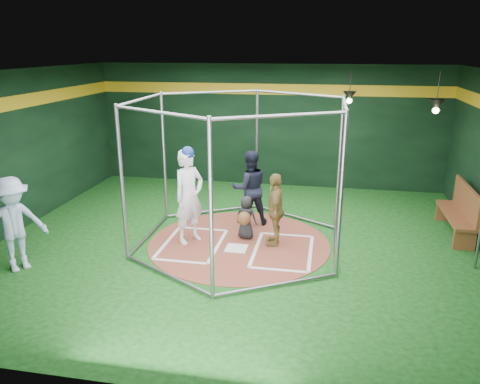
% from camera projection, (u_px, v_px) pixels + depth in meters
% --- Properties ---
extents(room_shell, '(10.10, 9.10, 3.53)m').
position_uv_depth(room_shell, '(239.00, 162.00, 9.33)').
color(room_shell, '#0D3D0F').
rests_on(room_shell, ground).
extents(clay_disc, '(3.80, 3.80, 0.01)m').
position_uv_depth(clay_disc, '(239.00, 243.00, 9.84)').
color(clay_disc, brown).
rests_on(clay_disc, ground).
extents(home_plate, '(0.43, 0.43, 0.01)m').
position_uv_depth(home_plate, '(236.00, 248.00, 9.56)').
color(home_plate, white).
rests_on(home_plate, clay_disc).
extents(batter_box_left, '(1.17, 1.77, 0.01)m').
position_uv_depth(batter_box_left, '(192.00, 244.00, 9.77)').
color(batter_box_left, white).
rests_on(batter_box_left, clay_disc).
extents(batter_box_right, '(1.17, 1.77, 0.01)m').
position_uv_depth(batter_box_right, '(283.00, 251.00, 9.43)').
color(batter_box_right, white).
rests_on(batter_box_right, clay_disc).
extents(batting_cage, '(4.05, 4.67, 3.00)m').
position_uv_depth(batting_cage, '(239.00, 175.00, 9.40)').
color(batting_cage, gray).
rests_on(batting_cage, ground).
extents(pendant_lamp_near, '(0.34, 0.34, 0.90)m').
position_uv_depth(pendant_lamp_near, '(349.00, 96.00, 12.01)').
color(pendant_lamp_near, black).
rests_on(pendant_lamp_near, room_shell).
extents(pendant_lamp_far, '(0.34, 0.34, 0.90)m').
position_uv_depth(pendant_lamp_far, '(436.00, 105.00, 10.18)').
color(pendant_lamp_far, black).
rests_on(pendant_lamp_far, room_shell).
extents(batter_figure, '(0.79, 0.86, 2.04)m').
position_uv_depth(batter_figure, '(189.00, 196.00, 9.64)').
color(batter_figure, white).
rests_on(batter_figure, clay_disc).
extents(visitor_leopard, '(0.44, 0.92, 1.53)m').
position_uv_depth(visitor_leopard, '(275.00, 209.00, 9.56)').
color(visitor_leopard, '#AE924A').
rests_on(visitor_leopard, clay_disc).
extents(catcher_figure, '(0.51, 0.58, 0.94)m').
position_uv_depth(catcher_figure, '(246.00, 217.00, 9.92)').
color(catcher_figure, black).
rests_on(catcher_figure, clay_disc).
extents(umpire, '(1.03, 0.93, 1.74)m').
position_uv_depth(umpire, '(250.00, 188.00, 10.64)').
color(umpire, black).
rests_on(umpire, clay_disc).
extents(bystander_blue, '(1.21, 1.31, 1.77)m').
position_uv_depth(bystander_blue, '(14.00, 224.00, 8.45)').
color(bystander_blue, '#AAC0E0').
rests_on(bystander_blue, ground).
extents(dugout_bench, '(0.45, 1.91, 1.12)m').
position_uv_depth(dugout_bench, '(461.00, 210.00, 10.14)').
color(dugout_bench, brown).
rests_on(dugout_bench, ground).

